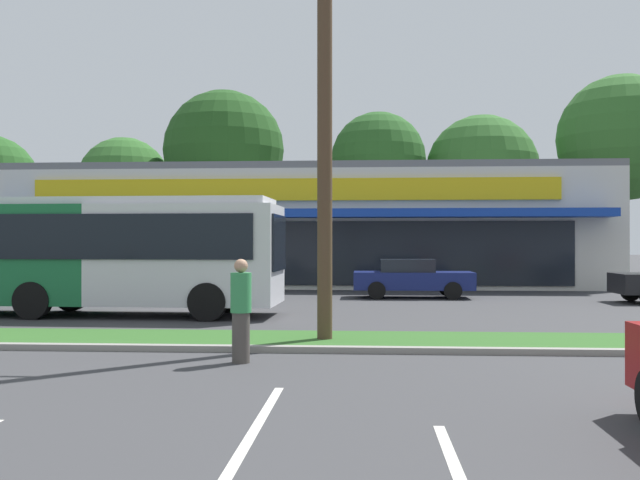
{
  "coord_description": "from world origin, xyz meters",
  "views": [
    {
      "loc": [
        3.79,
        -0.32,
        2.03
      ],
      "look_at": [
        2.61,
        18.1,
        2.1
      ],
      "focal_mm": 40.0,
      "sensor_mm": 36.0,
      "label": 1
    }
  ],
  "objects_px": {
    "utility_pole": "(318,49)",
    "car_2": "(20,277)",
    "pedestrian_by_pole": "(241,311)",
    "city_bus": "(82,252)",
    "car_0": "(412,278)"
  },
  "relations": [
    {
      "from": "utility_pole",
      "to": "car_2",
      "type": "xyz_separation_m",
      "value": [
        -12.24,
        12.27,
        -5.16
      ]
    },
    {
      "from": "car_2",
      "to": "pedestrian_by_pole",
      "type": "xyz_separation_m",
      "value": [
        11.08,
        -14.49,
        0.15
      ]
    },
    {
      "from": "city_bus",
      "to": "pedestrian_by_pole",
      "type": "xyz_separation_m",
      "value": [
        5.81,
        -7.49,
        -0.88
      ]
    },
    {
      "from": "car_0",
      "to": "pedestrian_by_pole",
      "type": "xyz_separation_m",
      "value": [
        -3.79,
        -14.36,
        0.15
      ]
    },
    {
      "from": "pedestrian_by_pole",
      "to": "utility_pole",
      "type": "bearing_deg",
      "value": 29.88
    },
    {
      "from": "city_bus",
      "to": "pedestrian_by_pole",
      "type": "height_order",
      "value": "city_bus"
    },
    {
      "from": "car_0",
      "to": "pedestrian_by_pole",
      "type": "bearing_deg",
      "value": -104.79
    },
    {
      "from": "city_bus",
      "to": "car_2",
      "type": "relative_size",
      "value": 2.37
    },
    {
      "from": "car_2",
      "to": "pedestrian_by_pole",
      "type": "bearing_deg",
      "value": -52.6
    },
    {
      "from": "utility_pole",
      "to": "city_bus",
      "type": "bearing_deg",
      "value": 142.94
    },
    {
      "from": "car_2",
      "to": "pedestrian_by_pole",
      "type": "relative_size",
      "value": 2.69
    },
    {
      "from": "utility_pole",
      "to": "pedestrian_by_pole",
      "type": "height_order",
      "value": "utility_pole"
    },
    {
      "from": "city_bus",
      "to": "car_2",
      "type": "xyz_separation_m",
      "value": [
        -5.27,
        7.0,
        -1.03
      ]
    },
    {
      "from": "car_2",
      "to": "car_0",
      "type": "bearing_deg",
      "value": -0.52
    },
    {
      "from": "city_bus",
      "to": "pedestrian_by_pole",
      "type": "distance_m",
      "value": 9.52
    }
  ]
}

